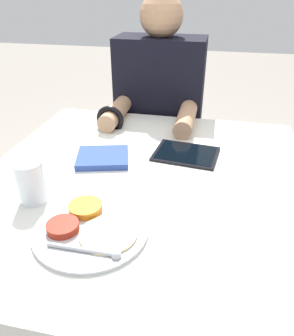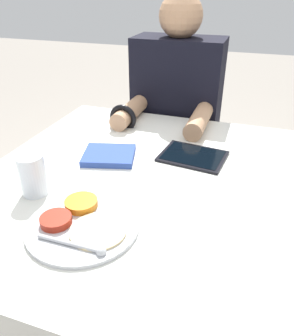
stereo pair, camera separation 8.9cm
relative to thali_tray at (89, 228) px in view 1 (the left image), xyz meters
The scene contains 7 objects.
ground_plane 0.77m from the thali_tray, 74.03° to the left, with size 12.00×12.00×0.00m, color gray.
dining_table 0.45m from the thali_tray, 74.03° to the left, with size 0.97×1.02×0.71m.
thali_tray is the anchor object (origin of this frame).
red_notebook 0.34m from the thali_tray, 103.58° to the left, with size 0.19×0.18×0.02m.
tablet_device 0.46m from the thali_tray, 67.30° to the left, with size 0.22×0.18×0.01m.
person_diner 0.89m from the thali_tray, 89.60° to the left, with size 0.39×0.46×1.18m.
drinking_glass 0.21m from the thali_tray, 155.52° to the left, with size 0.07×0.07×0.11m.
Camera 1 is at (0.18, -0.80, 1.22)m, focal length 35.00 mm.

